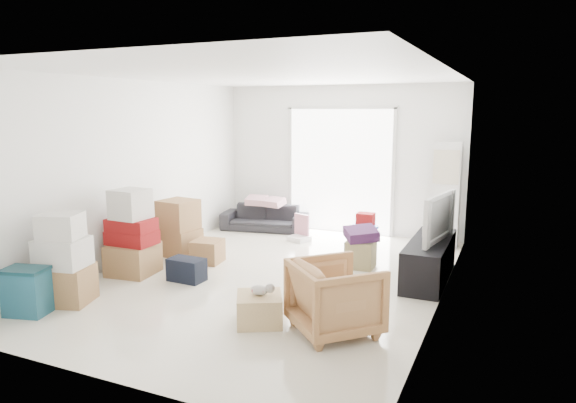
# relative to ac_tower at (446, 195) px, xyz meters

# --- Properties ---
(room_shell) EXTENTS (4.98, 6.48, 3.18)m
(room_shell) POSITION_rel_ac_tower_xyz_m (-1.95, -2.65, 0.48)
(room_shell) COLOR beige
(room_shell) RESTS_ON ground
(sliding_door) EXTENTS (2.10, 0.04, 2.33)m
(sliding_door) POSITION_rel_ac_tower_xyz_m (-1.95, 0.33, 0.37)
(sliding_door) COLOR white
(sliding_door) RESTS_ON room_shell
(ac_tower) EXTENTS (0.45, 0.30, 1.75)m
(ac_tower) POSITION_rel_ac_tower_xyz_m (0.00, 0.00, 0.00)
(ac_tower) COLOR silver
(ac_tower) RESTS_ON room_shell
(tv_console) EXTENTS (0.49, 1.64, 0.55)m
(tv_console) POSITION_rel_ac_tower_xyz_m (0.05, -1.85, -0.60)
(tv_console) COLOR black
(tv_console) RESTS_ON room_shell
(television) EXTENTS (0.82, 1.19, 0.14)m
(television) POSITION_rel_ac_tower_xyz_m (0.05, -1.85, -0.26)
(television) COLOR black
(television) RESTS_ON tv_console
(sofa) EXTENTS (1.66, 0.74, 0.63)m
(sofa) POSITION_rel_ac_tower_xyz_m (-3.28, -0.15, -0.56)
(sofa) COLOR black
(sofa) RESTS_ON room_shell
(pillow_left) EXTENTS (0.45, 0.37, 0.13)m
(pillow_left) POSITION_rel_ac_tower_xyz_m (-3.45, -0.14, -0.18)
(pillow_left) COLOR #BE8B92
(pillow_left) RESTS_ON sofa
(pillow_right) EXTENTS (0.43, 0.38, 0.13)m
(pillow_right) POSITION_rel_ac_tower_xyz_m (-3.05, -0.17, -0.18)
(pillow_right) COLOR #BE8B92
(pillow_right) RESTS_ON sofa
(armchair) EXTENTS (1.10, 1.10, 0.83)m
(armchair) POSITION_rel_ac_tower_xyz_m (-0.56, -3.95, -0.46)
(armchair) COLOR #B78051
(armchair) RESTS_ON room_shell
(storage_bins) EXTENTS (0.53, 0.43, 0.54)m
(storage_bins) POSITION_rel_ac_tower_xyz_m (-3.85, -4.90, -0.61)
(storage_bins) COLOR #1B5165
(storage_bins) RESTS_ON room_shell
(box_stack_a) EXTENTS (0.71, 0.64, 1.08)m
(box_stack_a) POSITION_rel_ac_tower_xyz_m (-3.75, -4.46, -0.39)
(box_stack_a) COLOR olive
(box_stack_a) RESTS_ON room_shell
(box_stack_b) EXTENTS (0.65, 0.65, 1.19)m
(box_stack_b) POSITION_rel_ac_tower_xyz_m (-3.75, -3.28, -0.36)
(box_stack_b) COLOR olive
(box_stack_b) RESTS_ON room_shell
(box_stack_c) EXTENTS (0.66, 0.58, 0.88)m
(box_stack_c) POSITION_rel_ac_tower_xyz_m (-3.72, -2.24, -0.45)
(box_stack_c) COLOR olive
(box_stack_c) RESTS_ON room_shell
(loose_box) EXTENTS (0.46, 0.46, 0.34)m
(loose_box) POSITION_rel_ac_tower_xyz_m (-3.10, -2.40, -0.70)
(loose_box) COLOR olive
(loose_box) RESTS_ON room_shell
(duffel_bag) EXTENTS (0.49, 0.30, 0.31)m
(duffel_bag) POSITION_rel_ac_tower_xyz_m (-2.90, -3.22, -0.72)
(duffel_bag) COLOR black
(duffel_bag) RESTS_ON room_shell
(ottoman) EXTENTS (0.41, 0.41, 0.39)m
(ottoman) POSITION_rel_ac_tower_xyz_m (-0.94, -1.69, -0.68)
(ottoman) COLOR #8D8352
(ottoman) RESTS_ON room_shell
(blanket) EXTENTS (0.60, 0.60, 0.14)m
(blanket) POSITION_rel_ac_tower_xyz_m (-0.94, -1.69, -0.41)
(blanket) COLOR #3E1D49
(blanket) RESTS_ON ottoman
(kids_table) EXTENTS (0.45, 0.45, 0.58)m
(kids_table) POSITION_rel_ac_tower_xyz_m (-1.18, -0.61, -0.46)
(kids_table) COLOR blue
(kids_table) RESTS_ON room_shell
(toy_walker) EXTENTS (0.42, 0.40, 0.45)m
(toy_walker) POSITION_rel_ac_tower_xyz_m (-2.35, -0.62, -0.75)
(toy_walker) COLOR silver
(toy_walker) RESTS_ON room_shell
(wood_crate) EXTENTS (0.64, 0.64, 0.32)m
(wood_crate) POSITION_rel_ac_tower_xyz_m (-1.38, -4.06, -0.72)
(wood_crate) COLOR #D4B37A
(wood_crate) RESTS_ON room_shell
(plush_bunny) EXTENTS (0.26, 0.15, 0.13)m
(plush_bunny) POSITION_rel_ac_tower_xyz_m (-1.35, -4.05, -0.50)
(plush_bunny) COLOR #B2ADA8
(plush_bunny) RESTS_ON wood_crate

